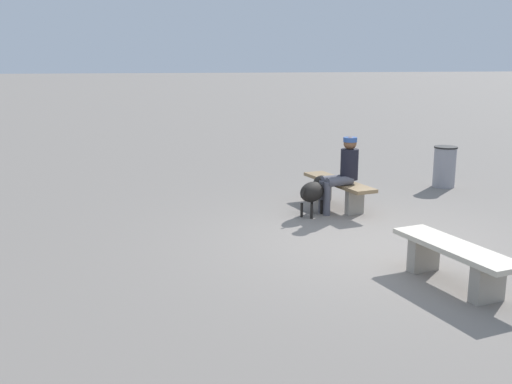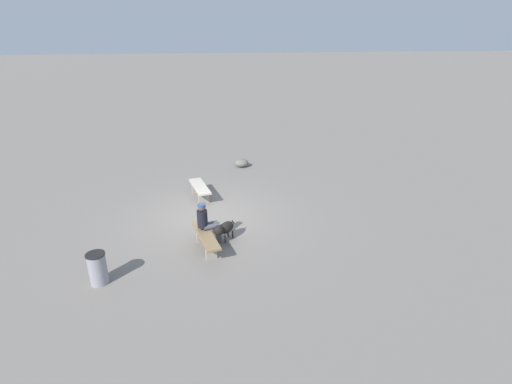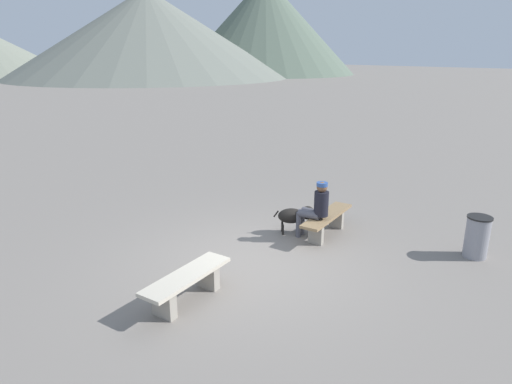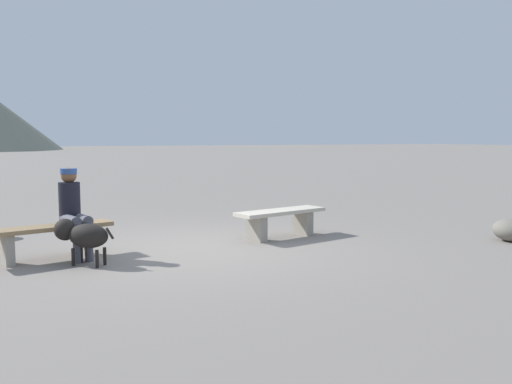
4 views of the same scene
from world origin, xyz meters
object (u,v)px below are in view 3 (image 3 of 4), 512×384
at_px(bench_left, 187,283).
at_px(dog, 296,215).
at_px(bench_right, 327,220).
at_px(seated_person, 316,206).
at_px(trash_bin, 477,237).

xyz_separation_m(bench_left, dog, (3.27, 0.59, 0.08)).
height_order(bench_right, dog, dog).
relative_size(bench_left, dog, 2.40).
bearing_deg(seated_person, bench_left, 169.48).
height_order(dog, trash_bin, trash_bin).
bearing_deg(trash_bin, dog, 115.75).
bearing_deg(bench_right, trash_bin, -78.35).
bearing_deg(bench_right, bench_left, 168.96).
bearing_deg(seated_person, trash_bin, -73.28).
distance_m(dog, trash_bin, 3.47).
relative_size(bench_left, bench_right, 0.95).
xyz_separation_m(seated_person, dog, (-0.04, 0.48, -0.31)).
bearing_deg(bench_left, seated_person, -10.09).
distance_m(bench_right, seated_person, 0.50).
bearing_deg(trash_bin, seated_person, 119.11).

